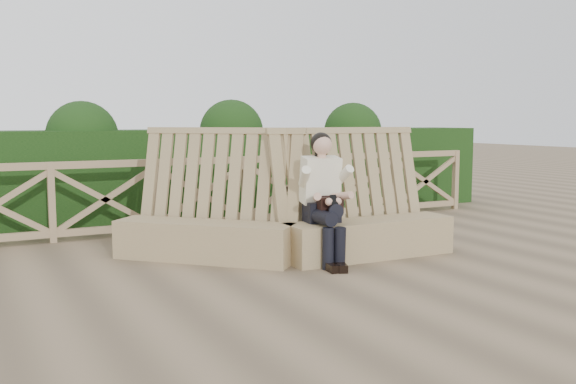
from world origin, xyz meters
name	(u,v)px	position (x,y,z in m)	size (l,w,h in m)	color
ground	(318,281)	(0.00, 0.00, 0.00)	(60.00, 60.00, 0.00)	brown
bench	(287,225)	(0.26, 1.19, 0.40)	(3.87, 2.14, 1.59)	#8F7951
woman	(324,194)	(0.53, 0.77, 0.80)	(0.51, 0.97, 1.52)	black
guardrail	(201,194)	(0.00, 3.50, 0.55)	(10.10, 0.09, 1.10)	#8E7252
hedge	(176,175)	(0.00, 4.70, 0.75)	(12.00, 1.20, 1.50)	black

